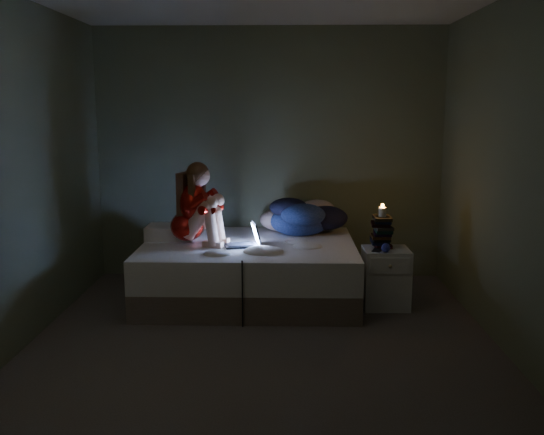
{
  "coord_description": "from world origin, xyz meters",
  "views": [
    {
      "loc": [
        0.17,
        -4.33,
        1.79
      ],
      "look_at": [
        0.05,
        1.0,
        0.8
      ],
      "focal_mm": 39.35,
      "sensor_mm": 36.0,
      "label": 1
    }
  ],
  "objects_px": {
    "phone": "(377,250)",
    "candle": "(382,209)",
    "woman": "(187,203)",
    "nightstand": "(385,278)",
    "laptop": "(242,234)",
    "bed": "(249,271)"
  },
  "relations": [
    {
      "from": "woman",
      "to": "phone",
      "type": "bearing_deg",
      "value": 9.37
    },
    {
      "from": "laptop",
      "to": "nightstand",
      "type": "height_order",
      "value": "laptop"
    },
    {
      "from": "laptop",
      "to": "candle",
      "type": "relative_size",
      "value": 3.99
    },
    {
      "from": "bed",
      "to": "phone",
      "type": "bearing_deg",
      "value": -13.57
    },
    {
      "from": "woman",
      "to": "candle",
      "type": "distance_m",
      "value": 1.79
    },
    {
      "from": "candle",
      "to": "laptop",
      "type": "bearing_deg",
      "value": -179.48
    },
    {
      "from": "laptop",
      "to": "nightstand",
      "type": "bearing_deg",
      "value": -16.18
    },
    {
      "from": "bed",
      "to": "woman",
      "type": "distance_m",
      "value": 0.87
    },
    {
      "from": "nightstand",
      "to": "candle",
      "type": "distance_m",
      "value": 0.62
    },
    {
      "from": "bed",
      "to": "candle",
      "type": "height_order",
      "value": "candle"
    },
    {
      "from": "nightstand",
      "to": "laptop",
      "type": "bearing_deg",
      "value": 176.29
    },
    {
      "from": "bed",
      "to": "candle",
      "type": "bearing_deg",
      "value": -6.63
    },
    {
      "from": "phone",
      "to": "candle",
      "type": "bearing_deg",
      "value": 89.13
    },
    {
      "from": "woman",
      "to": "nightstand",
      "type": "height_order",
      "value": "woman"
    },
    {
      "from": "woman",
      "to": "candle",
      "type": "bearing_deg",
      "value": 14.01
    },
    {
      "from": "bed",
      "to": "candle",
      "type": "distance_m",
      "value": 1.37
    },
    {
      "from": "laptop",
      "to": "candle",
      "type": "distance_m",
      "value": 1.29
    },
    {
      "from": "nightstand",
      "to": "phone",
      "type": "relative_size",
      "value": 3.86
    },
    {
      "from": "nightstand",
      "to": "candle",
      "type": "relative_size",
      "value": 6.75
    },
    {
      "from": "candle",
      "to": "phone",
      "type": "distance_m",
      "value": 0.37
    },
    {
      "from": "woman",
      "to": "nightstand",
      "type": "distance_m",
      "value": 1.94
    },
    {
      "from": "woman",
      "to": "candle",
      "type": "height_order",
      "value": "woman"
    }
  ]
}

